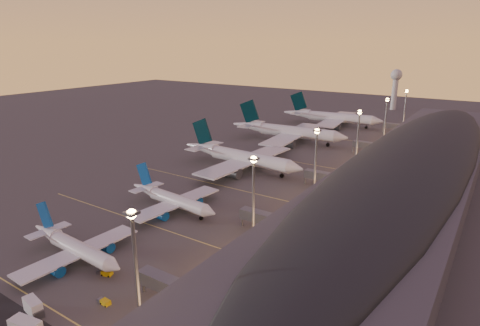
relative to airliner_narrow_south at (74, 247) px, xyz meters
name	(u,v)px	position (x,y,z in m)	size (l,w,h in m)	color
ground	(156,217)	(-0.82, 29.69, -3.35)	(700.00, 700.00, 0.00)	#3C3A38
airliner_narrow_south	(74,247)	(0.00, 0.00, 0.00)	(36.24, 32.35, 12.96)	silver
airliner_narrow_north	(171,199)	(-1.19, 37.27, 0.25)	(39.02, 34.98, 13.93)	silver
airliner_wide_near	(240,157)	(-7.46, 87.51, 1.80)	(62.47, 56.96, 19.99)	silver
airliner_wide_mid	(287,131)	(-13.09, 143.52, 2.28)	(68.32, 62.38, 21.86)	silver
airliner_wide_far	(331,117)	(-9.04, 199.45, 2.15)	(66.75, 61.06, 21.35)	silver
terminal_building	(414,166)	(61.01, 102.16, 5.43)	(56.35, 255.00, 17.46)	#46454A
light_masts	(342,138)	(35.18, 94.69, 14.20)	(2.20, 217.20, 25.90)	slate
radar_tower	(396,83)	(9.18, 289.69, 18.52)	(9.00, 9.00, 32.50)	silver
lane_markings	(229,182)	(-0.82, 69.69, -3.34)	(90.00, 180.36, 0.00)	#D8C659
baggage_tug_a	(104,302)	(21.41, -8.00, -2.90)	(3.34, 1.58, 0.98)	gold
baggage_tug_b	(105,273)	(12.55, -0.68, -2.84)	(4.03, 2.50, 1.12)	gold
baggage_tug_c	(194,209)	(5.62, 40.59, -2.82)	(3.96, 1.83, 1.17)	gold
catering_truck_a	(34,307)	(12.19, -18.06, -1.88)	(5.85, 3.01, 3.14)	silver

